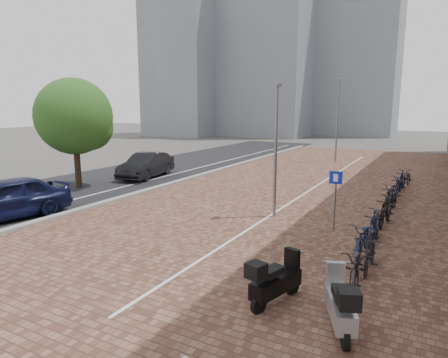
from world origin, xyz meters
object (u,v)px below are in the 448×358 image
at_px(scooter_front, 340,302).
at_px(parking_sign, 335,192).
at_px(car_navy, 4,199).
at_px(car_dark, 146,165).
at_px(scooter_mid, 276,279).

relative_size(scooter_front, parking_sign, 0.83).
distance_m(car_navy, parking_sign, 12.47).
relative_size(car_dark, parking_sign, 2.16).
relative_size(car_navy, scooter_front, 2.77).
bearing_deg(parking_sign, scooter_front, -80.80).
bearing_deg(car_dark, scooter_mid, -50.82).
distance_m(car_navy, scooter_mid, 11.71).
bearing_deg(car_navy, car_dark, 108.06).
xyz_separation_m(car_navy, scooter_front, (13.12, -1.61, -0.22)).
xyz_separation_m(car_navy, parking_sign, (11.51, 4.77, 0.57)).
bearing_deg(scooter_mid, car_dark, 155.43).
height_order(car_dark, parking_sign, parking_sign).
relative_size(scooter_mid, parking_sign, 0.80).
bearing_deg(car_navy, scooter_front, 4.23).
xyz_separation_m(car_navy, car_dark, (-1.18, 9.87, -0.07)).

